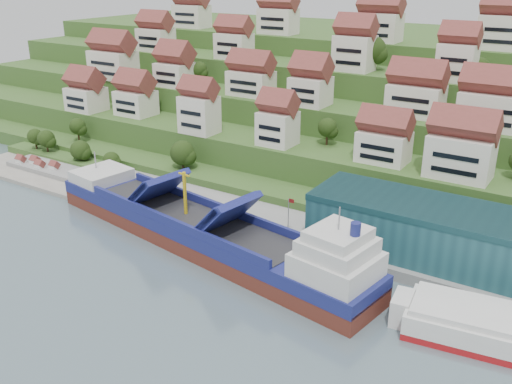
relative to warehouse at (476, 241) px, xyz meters
The scene contains 11 objects.
ground 55.18m from the warehouse, 161.90° to the right, with size 300.00×300.00×0.00m, color slate.
quay 32.64m from the warehouse, behind, with size 180.00×14.00×2.20m, color gray.
pebble_beach 110.32m from the warehouse, behind, with size 45.00×20.00×1.00m, color gray.
hillside 101.03m from the warehouse, 121.00° to the left, with size 260.00×128.00×31.00m.
hillside_village 73.92m from the warehouse, 142.54° to the left, with size 152.40×61.81×29.03m.
hillside_trees 72.68m from the warehouse, 156.83° to the left, with size 137.00×60.61×31.71m.
warehouse is the anchor object (origin of this frame).
flagpole 34.60m from the warehouse, 168.33° to the right, with size 1.28×0.16×8.00m.
beach_huts 112.29m from the warehouse, behind, with size 14.40×3.70×2.20m.
cargo_ship 49.64m from the warehouse, 160.08° to the right, with size 79.88×24.74×17.52m.
second_ship 20.88m from the warehouse, 61.66° to the right, with size 29.55×14.19×8.24m.
Camera 1 is at (67.93, -79.70, 52.54)m, focal length 40.00 mm.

